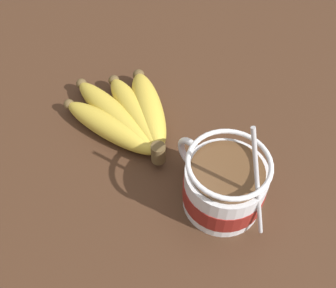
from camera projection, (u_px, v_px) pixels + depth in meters
table at (193, 204)px, 50.61cm from camera, size 124.59×124.59×2.60cm
coffee_mug at (223, 186)px, 46.35cm from camera, size 15.19×10.24×16.63cm
banana_bunch at (128, 115)px, 56.27cm from camera, size 21.38×15.83×4.44cm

